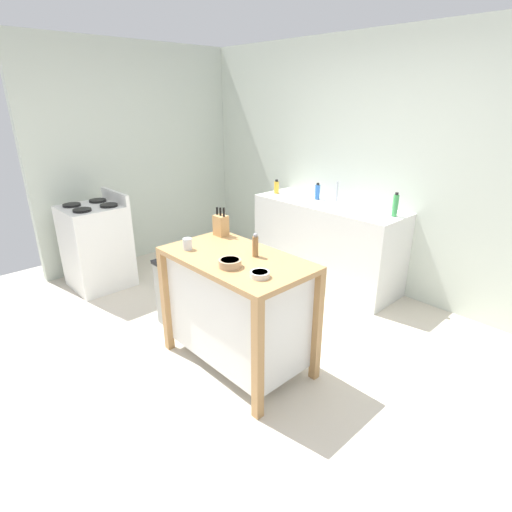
% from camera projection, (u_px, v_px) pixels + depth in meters
% --- Properties ---
extents(ground_plane, '(6.17, 6.17, 0.00)m').
position_uv_depth(ground_plane, '(228.00, 356.00, 3.30)').
color(ground_plane, beige).
rests_on(ground_plane, ground).
extents(wall_back, '(5.17, 0.10, 2.60)m').
position_uv_depth(wall_back, '(382.00, 168.00, 4.17)').
color(wall_back, silver).
rests_on(wall_back, ground).
extents(wall_left, '(0.10, 2.72, 2.60)m').
position_uv_depth(wall_left, '(140.00, 155.00, 5.05)').
color(wall_left, beige).
rests_on(wall_left, ground).
extents(kitchen_island, '(1.14, 0.65, 0.91)m').
position_uv_depth(kitchen_island, '(237.00, 306.00, 3.05)').
color(kitchen_island, '#AD7F4C').
rests_on(kitchen_island, ground).
extents(knife_block, '(0.11, 0.09, 0.24)m').
position_uv_depth(knife_block, '(221.00, 225.00, 3.32)').
color(knife_block, tan).
rests_on(knife_block, kitchen_island).
extents(bowl_stoneware_deep, '(0.13, 0.13, 0.04)m').
position_uv_depth(bowl_stoneware_deep, '(260.00, 274.00, 2.57)').
color(bowl_stoneware_deep, silver).
rests_on(bowl_stoneware_deep, kitchen_island).
extents(bowl_ceramic_small, '(0.16, 0.16, 0.05)m').
position_uv_depth(bowl_ceramic_small, '(230.00, 263.00, 2.72)').
color(bowl_ceramic_small, tan).
rests_on(bowl_ceramic_small, kitchen_island).
extents(drinking_cup, '(0.07, 0.07, 0.09)m').
position_uv_depth(drinking_cup, '(188.00, 244.00, 3.03)').
color(drinking_cup, silver).
rests_on(drinking_cup, kitchen_island).
extents(pepper_grinder, '(0.04, 0.04, 0.18)m').
position_uv_depth(pepper_grinder, '(255.00, 246.00, 2.88)').
color(pepper_grinder, olive).
rests_on(pepper_grinder, kitchen_island).
extents(trash_bin, '(0.36, 0.28, 0.63)m').
position_uv_depth(trash_bin, '(178.00, 293.00, 3.66)').
color(trash_bin, gray).
rests_on(trash_bin, ground).
extents(sink_counter, '(1.70, 0.60, 0.91)m').
position_uv_depth(sink_counter, '(326.00, 243.00, 4.52)').
color(sink_counter, silver).
rests_on(sink_counter, ground).
extents(sink_faucet, '(0.02, 0.02, 0.22)m').
position_uv_depth(sink_faucet, '(337.00, 191.00, 4.40)').
color(sink_faucet, '#B7BCC1').
rests_on(sink_faucet, sink_counter).
extents(bottle_dish_soap, '(0.06, 0.06, 0.18)m').
position_uv_depth(bottle_dish_soap, '(317.00, 192.00, 4.50)').
color(bottle_dish_soap, blue).
rests_on(bottle_dish_soap, sink_counter).
extents(bottle_spray_cleaner, '(0.06, 0.06, 0.16)m').
position_uv_depth(bottle_spray_cleaner, '(276.00, 187.00, 4.78)').
color(bottle_spray_cleaner, yellow).
rests_on(bottle_spray_cleaner, sink_counter).
extents(bottle_hand_soap, '(0.05, 0.05, 0.23)m').
position_uv_depth(bottle_hand_soap, '(395.00, 205.00, 3.85)').
color(bottle_hand_soap, green).
rests_on(bottle_hand_soap, sink_counter).
extents(stove, '(0.60, 0.60, 1.03)m').
position_uv_depth(stove, '(97.00, 246.00, 4.40)').
color(stove, silver).
rests_on(stove, ground).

